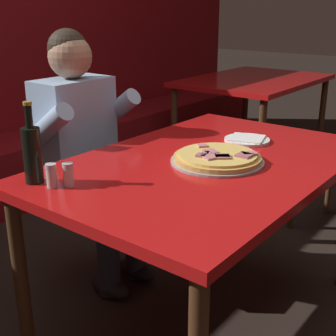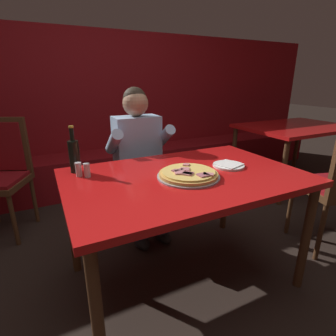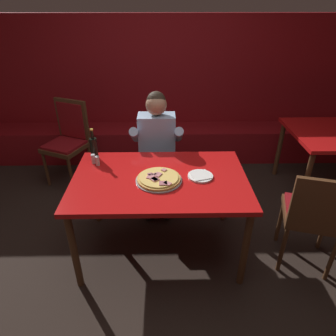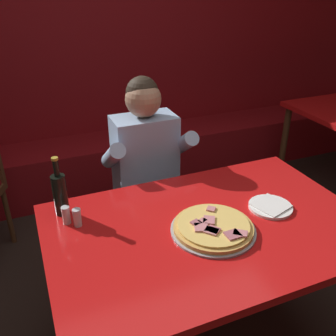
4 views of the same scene
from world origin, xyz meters
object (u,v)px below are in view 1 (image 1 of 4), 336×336
at_px(plate_white_paper, 247,140).
at_px(background_dining_table, 254,87).
at_px(beer_bottle, 32,153).
at_px(diner_seated_blue_shirt, 87,148).
at_px(pizza, 217,158).
at_px(shaker_oregano, 52,177).
at_px(shaker_red_pepper_flakes, 68,176).
at_px(main_dining_table, 208,177).

xyz_separation_m(plate_white_paper, background_dining_table, (1.80, 0.92, -0.09)).
xyz_separation_m(beer_bottle, diner_seated_blue_shirt, (0.56, 0.34, -0.18)).
xyz_separation_m(pizza, beer_bottle, (-0.59, 0.40, 0.09)).
relative_size(shaker_oregano, diner_seated_blue_shirt, 0.07).
relative_size(plate_white_paper, diner_seated_blue_shirt, 0.16).
bearing_deg(shaker_oregano, shaker_red_pepper_flakes, -41.47).
bearing_deg(shaker_red_pepper_flakes, shaker_oregano, 138.53).
relative_size(pizza, background_dining_table, 0.28).
relative_size(shaker_oregano, background_dining_table, 0.06).
bearing_deg(main_dining_table, diner_seated_blue_shirt, 92.84).
bearing_deg(diner_seated_blue_shirt, beer_bottle, -148.75).
bearing_deg(diner_seated_blue_shirt, pizza, -87.86).
relative_size(shaker_red_pepper_flakes, background_dining_table, 0.06).
bearing_deg(plate_white_paper, main_dining_table, -178.79).
bearing_deg(shaker_red_pepper_flakes, beer_bottle, 110.78).
relative_size(shaker_oregano, shaker_red_pepper_flakes, 1.00).
xyz_separation_m(shaker_oregano, shaker_red_pepper_flakes, (0.04, -0.04, 0.00)).
height_order(main_dining_table, beer_bottle, beer_bottle).
bearing_deg(pizza, plate_white_paper, 9.04).
relative_size(diner_seated_blue_shirt, background_dining_table, 0.95).
bearing_deg(plate_white_paper, shaker_oregano, 164.78).
distance_m(beer_bottle, diner_seated_blue_shirt, 0.68).
height_order(beer_bottle, shaker_oregano, beer_bottle).
bearing_deg(shaker_oregano, pizza, -27.74).
distance_m(main_dining_table, pizza, 0.11).
bearing_deg(main_dining_table, shaker_red_pepper_flakes, 157.97).
bearing_deg(shaker_red_pepper_flakes, diner_seated_blue_shirt, 42.34).
xyz_separation_m(pizza, plate_white_paper, (0.34, 0.05, -0.01)).
height_order(main_dining_table, plate_white_paper, plate_white_paper).
relative_size(beer_bottle, shaker_red_pepper_flakes, 3.40).
distance_m(pizza, shaker_red_pepper_flakes, 0.61).
height_order(beer_bottle, background_dining_table, beer_bottle).
distance_m(pizza, background_dining_table, 2.36).
bearing_deg(main_dining_table, background_dining_table, 23.46).
bearing_deg(background_dining_table, main_dining_table, -156.54).
height_order(main_dining_table, pizza, pizza).
xyz_separation_m(shaker_oregano, diner_seated_blue_shirt, (0.56, 0.43, -0.11)).
bearing_deg(background_dining_table, pizza, -155.54).
distance_m(pizza, shaker_oregano, 0.66).
xyz_separation_m(pizza, diner_seated_blue_shirt, (-0.03, 0.74, -0.09)).
bearing_deg(main_dining_table, plate_white_paper, 1.21).
xyz_separation_m(diner_seated_blue_shirt, background_dining_table, (2.17, 0.24, -0.01)).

